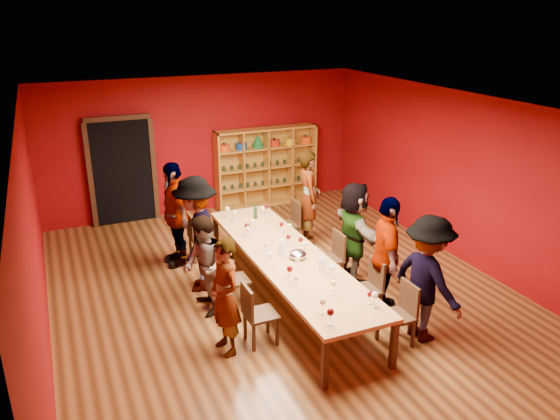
# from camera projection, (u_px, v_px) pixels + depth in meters

# --- Properties ---
(room_shell) EXTENTS (7.10, 9.10, 3.04)m
(room_shell) POSITION_uv_depth(u_px,v_px,m) (288.00, 210.00, 8.15)
(room_shell) COLOR #502D15
(room_shell) RESTS_ON ground
(tasting_table) EXTENTS (1.10, 4.50, 0.75)m
(tasting_table) POSITION_uv_depth(u_px,v_px,m) (288.00, 258.00, 8.43)
(tasting_table) COLOR #B6814B
(tasting_table) RESTS_ON ground
(doorway) EXTENTS (1.40, 0.17, 2.30)m
(doorway) POSITION_uv_depth(u_px,v_px,m) (122.00, 171.00, 11.42)
(doorway) COLOR black
(doorway) RESTS_ON ground
(shelving_unit) EXTENTS (2.40, 0.40, 1.80)m
(shelving_unit) POSITION_uv_depth(u_px,v_px,m) (266.00, 163.00, 12.56)
(shelving_unit) COLOR #B87F29
(shelving_unit) RESTS_ON ground
(chair_person_left_1) EXTENTS (0.42, 0.42, 0.89)m
(chair_person_left_1) POSITION_uv_depth(u_px,v_px,m) (255.00, 311.00, 7.34)
(chair_person_left_1) COLOR black
(chair_person_left_1) RESTS_ON ground
(person_left_1) EXTENTS (0.51, 0.64, 1.62)m
(person_left_1) POSITION_uv_depth(u_px,v_px,m) (225.00, 297.00, 7.07)
(person_left_1) COLOR #BE8088
(person_left_1) RESTS_ON ground
(chair_person_left_2) EXTENTS (0.42, 0.42, 0.89)m
(chair_person_left_2) POSITION_uv_depth(u_px,v_px,m) (229.00, 277.00, 8.27)
(chair_person_left_2) COLOR black
(chair_person_left_2) RESTS_ON ground
(person_left_2) EXTENTS (0.45, 0.76, 1.52)m
(person_left_2) POSITION_uv_depth(u_px,v_px,m) (204.00, 266.00, 8.03)
(person_left_2) COLOR #536DAA
(person_left_2) RESTS_ON ground
(chair_person_left_3) EXTENTS (0.42, 0.42, 0.89)m
(chair_person_left_3) POSITION_uv_depth(u_px,v_px,m) (214.00, 257.00, 8.94)
(chair_person_left_3) COLOR black
(chair_person_left_3) RESTS_ON ground
(person_left_3) EXTENTS (0.95, 1.33, 1.90)m
(person_left_3) POSITION_uv_depth(u_px,v_px,m) (196.00, 234.00, 8.68)
(person_left_3) COLOR #525257
(person_left_3) RESTS_ON ground
(chair_person_left_4) EXTENTS (0.42, 0.42, 0.89)m
(chair_person_left_4) POSITION_uv_depth(u_px,v_px,m) (197.00, 234.00, 9.85)
(chair_person_left_4) COLOR black
(chair_person_left_4) RESTS_ON ground
(person_left_4) EXTENTS (0.58, 1.14, 1.89)m
(person_left_4) POSITION_uv_depth(u_px,v_px,m) (175.00, 214.00, 9.55)
(person_left_4) COLOR #141D38
(person_left_4) RESTS_ON ground
(chair_person_right_0) EXTENTS (0.42, 0.42, 0.89)m
(chair_person_right_0) POSITION_uv_depth(u_px,v_px,m) (402.00, 311.00, 7.36)
(chair_person_right_0) COLOR black
(chair_person_right_0) RESTS_ON ground
(person_right_0) EXTENTS (0.62, 1.21, 1.80)m
(person_right_0) POSITION_uv_depth(u_px,v_px,m) (427.00, 279.00, 7.36)
(person_right_0) COLOR #577FB5
(person_right_0) RESTS_ON ground
(chair_person_right_1) EXTENTS (0.42, 0.42, 0.89)m
(chair_person_right_1) POSITION_uv_depth(u_px,v_px,m) (370.00, 285.00, 8.04)
(chair_person_right_1) COLOR black
(chair_person_right_1) RESTS_ON ground
(person_right_1) EXTENTS (0.86, 1.18, 1.83)m
(person_right_1) POSITION_uv_depth(u_px,v_px,m) (386.00, 256.00, 7.99)
(person_right_1) COLOR beige
(person_right_1) RESTS_ON ground
(chair_person_right_2) EXTENTS (0.42, 0.42, 0.89)m
(chair_person_right_2) POSITION_uv_depth(u_px,v_px,m) (333.00, 255.00, 9.01)
(chair_person_right_2) COLOR black
(chair_person_right_2) RESTS_ON ground
(person_right_2) EXTENTS (0.56, 1.61, 1.71)m
(person_right_2) POSITION_uv_depth(u_px,v_px,m) (354.00, 232.00, 9.03)
(person_right_2) COLOR white
(person_right_2) RESTS_ON ground
(chair_person_right_4) EXTENTS (0.42, 0.42, 0.89)m
(chair_person_right_4) POSITION_uv_depth(u_px,v_px,m) (290.00, 221.00, 10.45)
(chair_person_right_4) COLOR black
(chair_person_right_4) RESTS_ON ground
(person_right_4) EXTENTS (0.66, 0.78, 1.85)m
(person_right_4) POSITION_uv_depth(u_px,v_px,m) (309.00, 197.00, 10.45)
(person_right_4) COLOR #454549
(person_right_4) RESTS_ON ground
(wine_glass_0) EXTENTS (0.09, 0.09, 0.22)m
(wine_glass_0) POSITION_uv_depth(u_px,v_px,m) (330.00, 313.00, 6.52)
(wine_glass_0) COLOR white
(wine_glass_0) RESTS_ON tasting_table
(wine_glass_1) EXTENTS (0.08, 0.08, 0.19)m
(wine_glass_1) POSITION_uv_depth(u_px,v_px,m) (301.00, 240.00, 8.62)
(wine_glass_1) COLOR white
(wine_glass_1) RESTS_ON tasting_table
(wine_glass_2) EXTENTS (0.08, 0.08, 0.21)m
(wine_glass_2) POSITION_uv_depth(u_px,v_px,m) (266.00, 245.00, 8.40)
(wine_glass_2) COLOR white
(wine_glass_2) RESTS_ON tasting_table
(wine_glass_3) EXTENTS (0.08, 0.08, 0.19)m
(wine_glass_3) POSITION_uv_depth(u_px,v_px,m) (298.00, 260.00, 7.94)
(wine_glass_3) COLOR white
(wine_glass_3) RESTS_ON tasting_table
(wine_glass_4) EXTENTS (0.07, 0.07, 0.18)m
(wine_glass_4) POSITION_uv_depth(u_px,v_px,m) (370.00, 295.00, 6.99)
(wine_glass_4) COLOR white
(wine_glass_4) RESTS_ON tasting_table
(wine_glass_5) EXTENTS (0.09, 0.09, 0.22)m
(wine_glass_5) POSITION_uv_depth(u_px,v_px,m) (375.00, 296.00, 6.91)
(wine_glass_5) COLOR white
(wine_glass_5) RESTS_ON tasting_table
(wine_glass_6) EXTENTS (0.08, 0.08, 0.20)m
(wine_glass_6) POSITION_uv_depth(u_px,v_px,m) (290.00, 227.00, 9.13)
(wine_glass_6) COLOR white
(wine_glass_6) RESTS_ON tasting_table
(wine_glass_7) EXTENTS (0.09, 0.09, 0.21)m
(wine_glass_7) POSITION_uv_depth(u_px,v_px,m) (323.00, 302.00, 6.77)
(wine_glass_7) COLOR white
(wine_glass_7) RESTS_ON tasting_table
(wine_glass_8) EXTENTS (0.09, 0.09, 0.21)m
(wine_glass_8) POSITION_uv_depth(u_px,v_px,m) (227.00, 210.00, 9.88)
(wine_glass_8) COLOR white
(wine_glass_8) RESTS_ON tasting_table
(wine_glass_9) EXTENTS (0.08, 0.08, 0.19)m
(wine_glass_9) POSITION_uv_depth(u_px,v_px,m) (266.00, 207.00, 10.05)
(wine_glass_9) COLOR white
(wine_glass_9) RESTS_ON tasting_table
(wine_glass_10) EXTENTS (0.09, 0.09, 0.22)m
(wine_glass_10) POSITION_uv_depth(u_px,v_px,m) (333.00, 284.00, 7.21)
(wine_glass_10) COLOR white
(wine_glass_10) RESTS_ON tasting_table
(wine_glass_11) EXTENTS (0.08, 0.08, 0.19)m
(wine_glass_11) POSITION_uv_depth(u_px,v_px,m) (331.00, 268.00, 7.68)
(wine_glass_11) COLOR white
(wine_glass_11) RESTS_ON tasting_table
(wine_glass_12) EXTENTS (0.07, 0.07, 0.18)m
(wine_glass_12) POSITION_uv_depth(u_px,v_px,m) (305.00, 244.00, 8.48)
(wine_glass_12) COLOR white
(wine_glass_12) RESTS_ON tasting_table
(wine_glass_13) EXTENTS (0.08, 0.08, 0.20)m
(wine_glass_13) POSITION_uv_depth(u_px,v_px,m) (235.00, 214.00, 9.70)
(wine_glass_13) COLOR white
(wine_glass_13) RESTS_ON tasting_table
(wine_glass_14) EXTENTS (0.09, 0.09, 0.22)m
(wine_glass_14) POSITION_uv_depth(u_px,v_px,m) (332.00, 268.00, 7.65)
(wine_glass_14) COLOR white
(wine_glass_14) RESTS_ON tasting_table
(wine_glass_15) EXTENTS (0.09, 0.09, 0.22)m
(wine_glass_15) POSITION_uv_depth(u_px,v_px,m) (248.00, 230.00, 8.97)
(wine_glass_15) COLOR white
(wine_glass_15) RESTS_ON tasting_table
(wine_glass_16) EXTENTS (0.07, 0.07, 0.18)m
(wine_glass_16) POSITION_uv_depth(u_px,v_px,m) (253.00, 222.00, 9.37)
(wine_glass_16) COLOR white
(wine_glass_16) RESTS_ON tasting_table
(wine_glass_17) EXTENTS (0.08, 0.08, 0.19)m
(wine_glass_17) POSITION_uv_depth(u_px,v_px,m) (281.00, 225.00, 9.23)
(wine_glass_17) COLOR white
(wine_glass_17) RESTS_ON tasting_table
(wine_glass_18) EXTENTS (0.08, 0.08, 0.21)m
(wine_glass_18) POSITION_uv_depth(u_px,v_px,m) (290.00, 270.00, 7.62)
(wine_glass_18) COLOR white
(wine_glass_18) RESTS_ON tasting_table
(wine_glass_19) EXTENTS (0.08, 0.08, 0.20)m
(wine_glass_19) POSITION_uv_depth(u_px,v_px,m) (270.00, 256.00, 8.06)
(wine_glass_19) COLOR white
(wine_glass_19) RESTS_ON tasting_table
(wine_glass_20) EXTENTS (0.07, 0.07, 0.19)m
(wine_glass_20) POSITION_uv_depth(u_px,v_px,m) (288.00, 237.00, 8.73)
(wine_glass_20) COLOR white
(wine_glass_20) RESTS_ON tasting_table
(wine_glass_21) EXTENTS (0.09, 0.09, 0.22)m
(wine_glass_21) POSITION_uv_depth(u_px,v_px,m) (247.00, 226.00, 9.11)
(wine_glass_21) COLOR white
(wine_glass_21) RESTS_ON tasting_table
(wine_glass_22) EXTENTS (0.07, 0.07, 0.18)m
(wine_glass_22) POSITION_uv_depth(u_px,v_px,m) (297.00, 279.00, 7.41)
(wine_glass_22) COLOR white
(wine_glass_22) RESTS_ON tasting_table
(wine_glass_23) EXTENTS (0.07, 0.07, 0.18)m
(wine_glass_23) POSITION_uv_depth(u_px,v_px,m) (263.00, 209.00, 9.95)
(wine_glass_23) COLOR white
(wine_glass_23) RESTS_ON tasting_table
(spittoon_bowl) EXTENTS (0.27, 0.27, 0.15)m
(spittoon_bowl) POSITION_uv_depth(u_px,v_px,m) (298.00, 255.00, 8.28)
(spittoon_bowl) COLOR #B0B2B7
(spittoon_bowl) RESTS_ON tasting_table
(carafe_a) EXTENTS (0.11, 0.11, 0.26)m
(carafe_a) POSITION_uv_depth(u_px,v_px,m) (282.00, 248.00, 8.37)
(carafe_a) COLOR white
(carafe_a) RESTS_ON tasting_table
(carafe_b) EXTENTS (0.10, 0.10, 0.24)m
(carafe_b) POSITION_uv_depth(u_px,v_px,m) (321.00, 265.00, 7.86)
(carafe_b) COLOR white
(carafe_b) RESTS_ON tasting_table
(wine_bottle) EXTENTS (0.08, 0.08, 0.27)m
(wine_bottle) POSITION_uv_depth(u_px,v_px,m) (255.00, 213.00, 9.85)
(wine_bottle) COLOR #133417
(wine_bottle) RESTS_ON tasting_table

